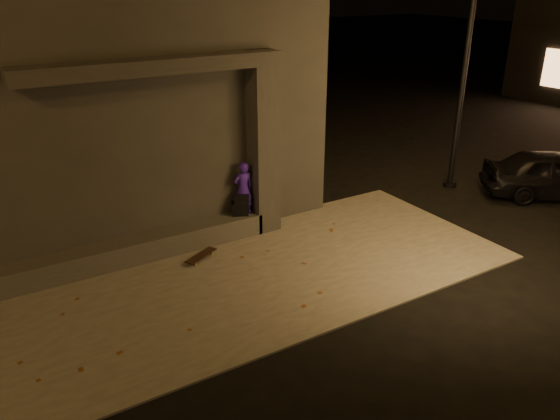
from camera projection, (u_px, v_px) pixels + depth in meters
ground at (288, 339)px, 8.60m from camera, size 120.00×120.00×0.00m
sidewalk at (232, 282)px, 10.16m from camera, size 11.00×4.40×0.04m
building at (98, 105)px, 12.20m from camera, size 9.00×5.10×5.22m
ledge at (123, 252)px, 10.73m from camera, size 6.00×0.55×0.45m
column at (263, 151)px, 11.63m from camera, size 0.55×0.55×3.60m
canopy at (155, 66)px, 9.86m from camera, size 5.00×0.70×0.28m
skateboarder at (243, 189)px, 11.70m from camera, size 0.45×0.32×1.17m
backpack at (240, 207)px, 11.81m from camera, size 0.42×0.35×0.50m
skateboard at (201, 256)px, 10.93m from camera, size 0.79×0.54×0.09m
street_lamp_2 at (471, 21)px, 13.20m from camera, size 0.36×0.36×7.56m
car_a at (557, 174)px, 13.93m from camera, size 3.78×3.24×1.23m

